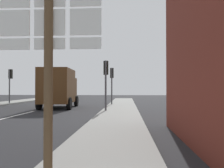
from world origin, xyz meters
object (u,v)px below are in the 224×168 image
(route_sign_post, at_px, (49,61))
(traffic_light_far_right, at_px, (112,78))
(traffic_light_near_right, at_px, (106,74))
(delivery_truck, at_px, (59,87))
(traffic_light_far_left, at_px, (10,78))

(route_sign_post, distance_m, traffic_light_far_right, 17.50)
(traffic_light_far_right, distance_m, traffic_light_near_right, 5.97)
(delivery_truck, distance_m, traffic_light_far_right, 5.02)
(traffic_light_far_left, bearing_deg, delivery_truck, -32.46)
(route_sign_post, relative_size, traffic_light_far_right, 0.94)
(delivery_truck, bearing_deg, route_sign_post, -74.09)
(delivery_truck, distance_m, route_sign_post, 15.22)
(traffic_light_near_right, bearing_deg, traffic_light_far_left, 145.35)
(traffic_light_far_right, xyz_separation_m, traffic_light_far_left, (-9.94, 0.90, 0.00))
(delivery_truck, bearing_deg, traffic_light_far_right, 35.31)
(traffic_light_far_right, distance_m, traffic_light_far_left, 9.98)
(traffic_light_far_left, bearing_deg, route_sign_post, -61.28)
(delivery_truck, xyz_separation_m, route_sign_post, (4.17, -14.64, 0.35))
(route_sign_post, height_order, traffic_light_near_right, traffic_light_near_right)
(delivery_truck, xyz_separation_m, traffic_light_far_left, (-5.91, 3.76, 0.87))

